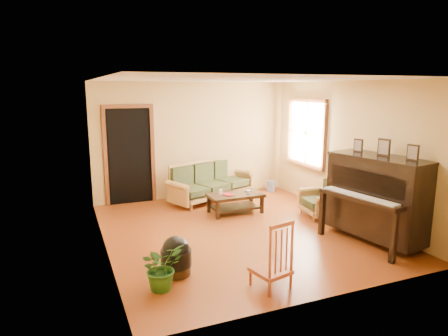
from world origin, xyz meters
name	(u,v)px	position (x,y,z in m)	size (l,w,h in m)	color
floor	(239,230)	(0.00, 0.00, 0.00)	(5.00, 5.00, 0.00)	#66290D
doorway	(130,156)	(-1.45, 2.48, 1.02)	(1.08, 0.16, 2.05)	black
window	(307,133)	(2.21, 1.30, 1.50)	(0.12, 1.36, 1.46)	white
sofa	(211,181)	(0.25, 2.02, 0.43)	(2.00, 0.84, 0.86)	#A5783C
coffee_table	(235,203)	(0.36, 0.96, 0.20)	(1.08, 0.59, 0.39)	black
armchair	(320,198)	(1.79, 0.12, 0.37)	(0.71, 0.75, 0.75)	#A5783C
piano	(378,199)	(1.87, -1.28, 0.70)	(0.94, 1.59, 1.41)	black
footstool	(176,260)	(-1.47, -1.21, 0.20)	(0.42, 0.42, 0.40)	black
red_chair	(271,254)	(-0.47, -2.00, 0.45)	(0.42, 0.46, 0.89)	#953D1B
leaning_frame	(254,179)	(1.50, 2.40, 0.29)	(0.43, 0.10, 0.58)	#B4933C
ceramic_crock	(271,186)	(1.85, 2.19, 0.13)	(0.21, 0.21, 0.26)	#314193
potted_plant	(161,267)	(-1.75, -1.54, 0.29)	(0.53, 0.46, 0.59)	#215017
book	(225,195)	(0.11, 0.89, 0.40)	(0.17, 0.23, 0.02)	#A41520
candle	(221,192)	(0.06, 1.00, 0.45)	(0.07, 0.07, 0.11)	white
glass_jar	(248,192)	(0.62, 0.89, 0.42)	(0.09, 0.09, 0.06)	silver
remote	(248,191)	(0.67, 1.02, 0.40)	(0.14, 0.04, 0.01)	black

